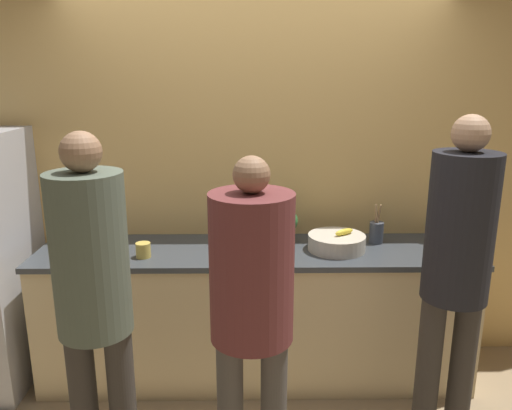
{
  "coord_description": "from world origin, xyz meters",
  "views": [
    {
      "loc": [
        -0.03,
        -2.69,
        2.01
      ],
      "look_at": [
        0.0,
        0.15,
        1.26
      ],
      "focal_mm": 35.0,
      "sensor_mm": 36.0,
      "label": 1
    }
  ],
  "objects": [
    {
      "name": "person_left",
      "position": [
        -0.75,
        -0.59,
        1.05
      ],
      "size": [
        0.34,
        0.34,
        1.78
      ],
      "color": "#38332D",
      "rests_on": "ground_plane"
    },
    {
      "name": "person_center",
      "position": [
        -0.03,
        -0.57,
        1.02
      ],
      "size": [
        0.39,
        0.39,
        1.66
      ],
      "color": "#4C4742",
      "rests_on": "ground_plane"
    },
    {
      "name": "counter",
      "position": [
        0.0,
        0.38,
        0.45
      ],
      "size": [
        2.81,
        0.68,
        0.91
      ],
      "color": "beige",
      "rests_on": "ground_plane"
    },
    {
      "name": "person_right",
      "position": [
        1.02,
        -0.31,
        1.08
      ],
      "size": [
        0.33,
        0.33,
        1.82
      ],
      "color": "#38332D",
      "rests_on": "ground_plane"
    },
    {
      "name": "utensil_crock",
      "position": [
        0.81,
        0.47,
        0.98
      ],
      "size": [
        0.09,
        0.09,
        0.27
      ],
      "color": "#3D424C",
      "rests_on": "counter"
    },
    {
      "name": "ground_plane",
      "position": [
        0.0,
        0.0,
        0.0
      ],
      "size": [
        14.0,
        14.0,
        0.0
      ],
      "primitive_type": "plane",
      "color": "#9E8460"
    },
    {
      "name": "wall_back",
      "position": [
        0.0,
        0.7,
        1.3
      ],
      "size": [
        5.2,
        0.06,
        2.6
      ],
      "color": "#E0B266",
      "rests_on": "ground_plane"
    },
    {
      "name": "fruit_bowl",
      "position": [
        0.52,
        0.34,
        0.96
      ],
      "size": [
        0.37,
        0.37,
        0.14
      ],
      "color": "beige",
      "rests_on": "counter"
    },
    {
      "name": "potted_plant",
      "position": [
        0.2,
        0.49,
        1.03
      ],
      "size": [
        0.17,
        0.17,
        0.23
      ],
      "color": "#3D3D42",
      "rests_on": "counter"
    },
    {
      "name": "bottle_clear",
      "position": [
        1.18,
        0.48,
        0.99
      ],
      "size": [
        0.07,
        0.07,
        0.22
      ],
      "color": "silver",
      "rests_on": "counter"
    },
    {
      "name": "cup_yellow",
      "position": [
        -0.7,
        0.22,
        0.95
      ],
      "size": [
        0.09,
        0.09,
        0.09
      ],
      "color": "gold",
      "rests_on": "counter"
    }
  ]
}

